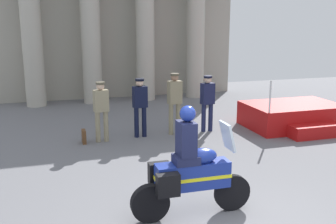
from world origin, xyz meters
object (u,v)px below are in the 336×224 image
reviewing_stand (294,116)px  officer_in_row_1 (140,103)px  briefcase_on_ground (84,137)px  officer_in_row_2 (175,99)px  motorcycle_with_rider (189,171)px  officer_in_row_0 (101,107)px  officer_in_row_3 (207,99)px

reviewing_stand → officer_in_row_1: 4.75m
officer_in_row_1 → briefcase_on_ground: 1.77m
reviewing_stand → officer_in_row_2: 3.77m
officer_in_row_1 → motorcycle_with_rider: motorcycle_with_rider is taller
officer_in_row_0 → officer_in_row_1: 1.10m
officer_in_row_3 → motorcycle_with_rider: bearing=55.7°
officer_in_row_0 → officer_in_row_2: size_ratio=0.93×
officer_in_row_0 → officer_in_row_2: bearing=174.9°
officer_in_row_2 → officer_in_row_1: bearing=-9.3°
reviewing_stand → officer_in_row_0: 5.82m
reviewing_stand → officer_in_row_0: bearing=177.6°
motorcycle_with_rider → briefcase_on_ground: (-1.29, 4.62, -0.61)m
reviewing_stand → officer_in_row_2: (-3.69, 0.36, 0.69)m
officer_in_row_1 → motorcycle_with_rider: bearing=78.0°
reviewing_stand → briefcase_on_ground: size_ratio=7.79×
reviewing_stand → officer_in_row_1: (-4.69, 0.38, 0.62)m
officer_in_row_0 → officer_in_row_1: officer_in_row_1 is taller
reviewing_stand → motorcycle_with_rider: 6.65m
officer_in_row_1 → officer_in_row_3: (2.00, -0.01, -0.00)m
officer_in_row_3 → reviewing_stand: bearing=163.8°
officer_in_row_2 → officer_in_row_3: officer_in_row_2 is taller
officer_in_row_0 → motorcycle_with_rider: size_ratio=0.78×
officer_in_row_0 → reviewing_stand: bearing=169.1°
officer_in_row_0 → briefcase_on_ground: size_ratio=4.52×
motorcycle_with_rider → briefcase_on_ground: size_ratio=5.81×
officer_in_row_2 → briefcase_on_ground: size_ratio=4.88×
officer_in_row_3 → officer_in_row_0: bearing=-6.2°
reviewing_stand → briefcase_on_ground: (-6.27, 0.25, -0.17)m
reviewing_stand → officer_in_row_2: bearing=174.4°
officer_in_row_3 → motorcycle_with_rider: (-2.29, -4.74, -0.18)m
motorcycle_with_rider → officer_in_row_0: bearing=100.4°
motorcycle_with_rider → officer_in_row_3: bearing=64.8°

